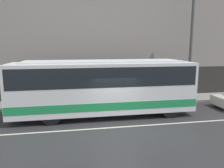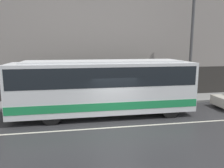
% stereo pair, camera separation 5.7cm
% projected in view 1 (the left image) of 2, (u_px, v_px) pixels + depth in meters
% --- Properties ---
extents(ground_plane, '(60.00, 60.00, 0.00)m').
position_uv_depth(ground_plane, '(118.00, 127.00, 11.53)').
color(ground_plane, '#2D2D30').
extents(sidewalk, '(60.00, 2.38, 0.15)m').
position_uv_depth(sidewalk, '(104.00, 102.00, 16.55)').
color(sidewalk, gray).
rests_on(sidewalk, ground_plane).
extents(building_facade, '(60.00, 0.35, 9.96)m').
position_uv_depth(building_facade, '(101.00, 39.00, 17.03)').
color(building_facade, gray).
rests_on(building_facade, ground_plane).
extents(lane_stripe, '(54.00, 0.14, 0.01)m').
position_uv_depth(lane_stripe, '(118.00, 127.00, 11.53)').
color(lane_stripe, beige).
rests_on(lane_stripe, ground_plane).
extents(transit_bus, '(10.88, 2.59, 3.39)m').
position_uv_depth(transit_bus, '(104.00, 85.00, 13.20)').
color(transit_bus, white).
rests_on(transit_bus, ground_plane).
extents(utility_pole_near, '(0.22, 0.22, 8.92)m').
position_uv_depth(utility_pole_near, '(191.00, 41.00, 16.46)').
color(utility_pole_near, '#4C4C4F').
rests_on(utility_pole_near, sidewalk).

